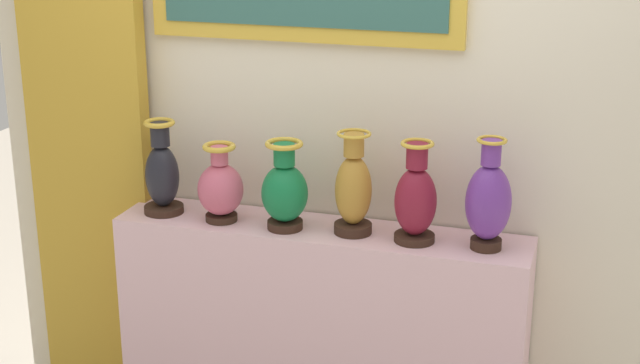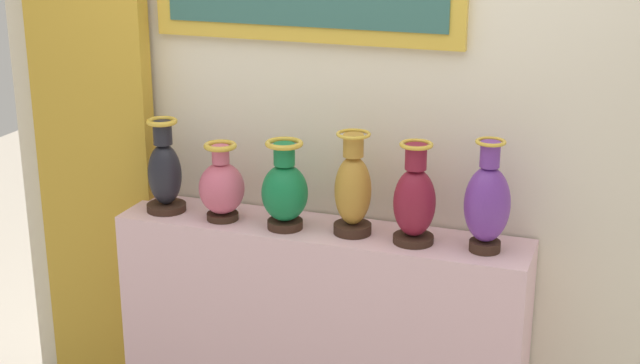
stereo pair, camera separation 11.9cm
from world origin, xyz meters
name	(u,v)px [view 1 (the left image)]	position (x,y,z in m)	size (l,w,h in m)	color
display_shelf	(320,345)	(0.00, 0.00, 0.50)	(1.62, 0.32, 1.01)	beige
back_wall	(336,115)	(0.00, 0.22, 1.40)	(2.97, 0.14, 2.75)	beige
curtain_gold	(89,143)	(-1.05, 0.10, 1.23)	(0.54, 0.08, 2.46)	gold
vase_onyx	(162,174)	(-0.65, -0.02, 1.17)	(0.16, 0.16, 0.38)	#382319
vase_rose	(220,188)	(-0.39, -0.04, 1.14)	(0.18, 0.18, 0.31)	#382319
vase_emerald	(285,191)	(-0.13, -0.04, 1.16)	(0.18, 0.18, 0.35)	#382319
vase_ochre	(353,189)	(0.13, -0.01, 1.18)	(0.14, 0.14, 0.39)	#382319
vase_burgundy	(416,199)	(0.37, -0.02, 1.17)	(0.15, 0.15, 0.38)	#382319
vase_violet	(488,201)	(0.64, -0.02, 1.19)	(0.16, 0.16, 0.41)	#382319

